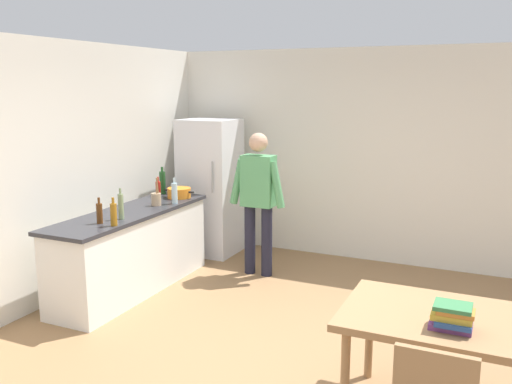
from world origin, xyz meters
name	(u,v)px	position (x,y,z in m)	size (l,w,h in m)	color
ground_plane	(271,358)	(0.00, 0.00, 0.00)	(14.00, 14.00, 0.00)	#936D47
wall_back	(363,156)	(0.00, 3.00, 1.35)	(6.40, 0.12, 2.70)	silver
wall_left	(43,174)	(-2.60, 0.20, 1.35)	(0.12, 5.60, 2.70)	silver
kitchen_counter	(132,251)	(-2.00, 0.80, 0.45)	(0.64, 2.20, 0.90)	white
refrigerator	(210,187)	(-1.90, 2.40, 0.90)	(0.70, 0.67, 1.80)	white
person	(258,194)	(-0.95, 1.85, 0.98)	(0.70, 0.22, 1.70)	#1E1E2D
dining_table	(450,328)	(1.40, -0.30, 0.67)	(1.40, 0.90, 0.75)	#9E754C
cooking_pot	(179,193)	(-1.90, 1.63, 0.96)	(0.40, 0.28, 0.12)	orange
utensil_jar	(156,199)	(-1.90, 1.15, 0.98)	(0.11, 0.11, 0.32)	tan
bottle_water_clear	(174,193)	(-1.76, 1.32, 1.03)	(0.07, 0.07, 0.30)	silver
bottle_vinegar_tall	(121,206)	(-1.85, 0.46, 1.04)	(0.06, 0.06, 0.32)	gray
bottle_sauce_red	(158,189)	(-2.18, 1.59, 1.00)	(0.06, 0.06, 0.24)	#B22319
bottle_oil_amber	(114,214)	(-1.74, 0.22, 1.02)	(0.06, 0.06, 0.28)	#996619
bottle_beer_brown	(99,213)	(-1.93, 0.23, 1.01)	(0.06, 0.06, 0.26)	#5B3314
bottle_wine_green	(162,182)	(-2.22, 1.74, 1.05)	(0.08, 0.08, 0.34)	#1E5123
book_stack	(453,317)	(1.42, -0.50, 0.83)	(0.26, 0.20, 0.16)	#753D7F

